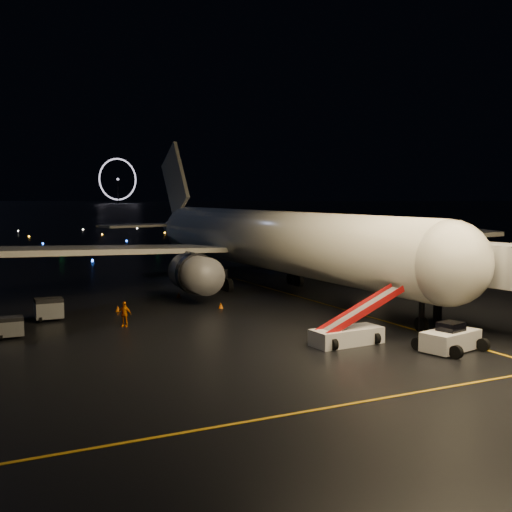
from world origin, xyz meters
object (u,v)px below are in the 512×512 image
object	(u,v)px
airliner	(255,207)
pushback_tug	(451,336)
crew_c	(124,314)
baggage_cart_1	(10,328)
belt_loader	(347,318)
baggage_cart_0	(49,309)

from	to	relation	value
airliner	pushback_tug	bearing A→B (deg)	-94.37
airliner	crew_c	size ratio (longest dim) A/B	32.08
airliner	baggage_cart_1	xyz separation A→B (m)	(-26.65, -15.50, -7.90)
airliner	crew_c	distance (m)	25.08
belt_loader	baggage_cart_0	world-z (taller)	belt_loader
baggage_cart_1	crew_c	bearing A→B (deg)	3.31
baggage_cart_0	baggage_cart_1	bearing A→B (deg)	-122.41
pushback_tug	baggage_cart_0	xyz separation A→B (m)	(-21.63, 21.73, -0.04)
baggage_cart_0	baggage_cart_1	size ratio (longest dim) A/B	1.20
airliner	baggage_cart_1	bearing A→B (deg)	-151.29
baggage_cart_0	baggage_cart_1	distance (m)	6.31
belt_loader	crew_c	distance (m)	17.13
airliner	crew_c	bearing A→B (deg)	-142.10
airliner	belt_loader	world-z (taller)	airliner
belt_loader	airliner	bearing A→B (deg)	73.04
belt_loader	crew_c	bearing A→B (deg)	130.46
pushback_tug	baggage_cart_1	bearing A→B (deg)	133.33
airliner	baggage_cart_0	size ratio (longest dim) A/B	28.84
pushback_tug	belt_loader	distance (m)	6.71
baggage_cart_0	airliner	bearing A→B (deg)	23.90
belt_loader	baggage_cart_1	xyz separation A→B (m)	(-20.09, 11.96, -1.01)
belt_loader	baggage_cart_1	bearing A→B (deg)	145.71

